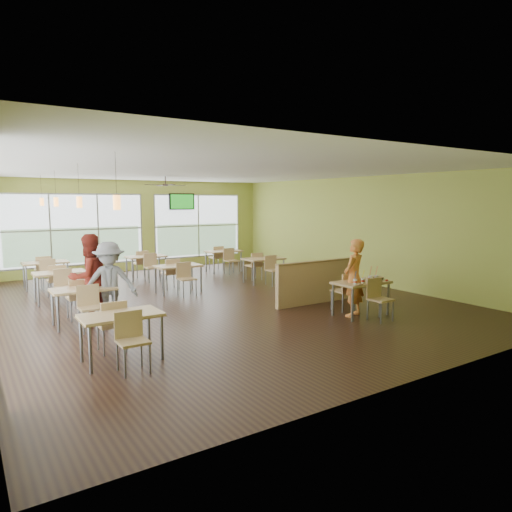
# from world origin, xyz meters

# --- Properties ---
(room) EXTENTS (12.00, 12.04, 3.20)m
(room) POSITION_xyz_m (0.00, 0.00, 1.60)
(room) COLOR black
(room) RESTS_ON ground
(window_bays) EXTENTS (9.24, 10.24, 2.38)m
(window_bays) POSITION_xyz_m (-2.65, 3.08, 1.48)
(window_bays) COLOR white
(window_bays) RESTS_ON room
(main_table) EXTENTS (1.22, 1.52, 0.87)m
(main_table) POSITION_xyz_m (2.00, -3.00, 0.63)
(main_table) COLOR tan
(main_table) RESTS_ON floor
(half_wall_divider) EXTENTS (2.40, 0.14, 1.04)m
(half_wall_divider) POSITION_xyz_m (2.00, -1.55, 0.52)
(half_wall_divider) COLOR tan
(half_wall_divider) RESTS_ON floor
(dining_tables) EXTENTS (6.92, 8.72, 0.87)m
(dining_tables) POSITION_xyz_m (-1.05, 1.71, 0.63)
(dining_tables) COLOR tan
(dining_tables) RESTS_ON floor
(pendant_lights) EXTENTS (0.11, 7.31, 0.86)m
(pendant_lights) POSITION_xyz_m (-3.20, 0.68, 2.45)
(pendant_lights) COLOR #2D2119
(pendant_lights) RESTS_ON ceiling
(ceiling_fan) EXTENTS (1.25, 1.25, 0.29)m
(ceiling_fan) POSITION_xyz_m (-0.00, 3.00, 2.95)
(ceiling_fan) COLOR #2D2119
(ceiling_fan) RESTS_ON ceiling
(tv_backwall) EXTENTS (1.00, 0.07, 0.60)m
(tv_backwall) POSITION_xyz_m (1.80, 5.90, 2.45)
(tv_backwall) COLOR black
(tv_backwall) RESTS_ON wall_back
(man_plaid) EXTENTS (0.72, 0.60, 1.67)m
(man_plaid) POSITION_xyz_m (1.82, -2.95, 0.84)
(man_plaid) COLOR #E04B18
(man_plaid) RESTS_ON floor
(patron_maroon) EXTENTS (1.06, 0.94, 1.81)m
(patron_maroon) POSITION_xyz_m (-3.02, -0.23, 0.90)
(patron_maroon) COLOR maroon
(patron_maroon) RESTS_ON floor
(patron_grey) EXTENTS (1.21, 0.89, 1.67)m
(patron_grey) POSITION_xyz_m (-2.73, -0.69, 0.83)
(patron_grey) COLOR slate
(patron_grey) RESTS_ON floor
(cup_blue) EXTENTS (0.08, 0.08, 0.30)m
(cup_blue) POSITION_xyz_m (1.62, -3.19, 0.81)
(cup_blue) COLOR white
(cup_blue) RESTS_ON main_table
(cup_yellow) EXTENTS (0.08, 0.08, 0.31)m
(cup_yellow) POSITION_xyz_m (1.84, -3.20, 0.81)
(cup_yellow) COLOR white
(cup_yellow) RESTS_ON main_table
(cup_red_near) EXTENTS (0.10, 0.10, 0.37)m
(cup_red_near) POSITION_xyz_m (2.10, -3.16, 0.82)
(cup_red_near) COLOR white
(cup_red_near) RESTS_ON main_table
(cup_red_far) EXTENTS (0.10, 0.10, 0.36)m
(cup_red_far) POSITION_xyz_m (2.25, -3.19, 0.82)
(cup_red_far) COLOR white
(cup_red_far) RESTS_ON main_table
(food_basket) EXTENTS (0.24, 0.24, 0.05)m
(food_basket) POSITION_xyz_m (2.49, -3.04, 0.78)
(food_basket) COLOR black
(food_basket) RESTS_ON main_table
(ketchup_cup) EXTENTS (0.06, 0.06, 0.03)m
(ketchup_cup) POSITION_xyz_m (2.51, -3.25, 0.76)
(ketchup_cup) COLOR maroon
(ketchup_cup) RESTS_ON main_table
(wrapper_left) EXTENTS (0.16, 0.15, 0.04)m
(wrapper_left) POSITION_xyz_m (1.64, -3.30, 0.77)
(wrapper_left) COLOR #A0744D
(wrapper_left) RESTS_ON main_table
(wrapper_mid) EXTENTS (0.25, 0.24, 0.05)m
(wrapper_mid) POSITION_xyz_m (1.96, -2.90, 0.78)
(wrapper_mid) COLOR #A0744D
(wrapper_mid) RESTS_ON main_table
(wrapper_right) EXTENTS (0.14, 0.12, 0.03)m
(wrapper_right) POSITION_xyz_m (2.24, -3.30, 0.77)
(wrapper_right) COLOR #A0744D
(wrapper_right) RESTS_ON main_table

